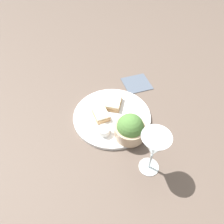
# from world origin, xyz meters

# --- Properties ---
(ground_plane) EXTENTS (4.00, 4.00, 0.00)m
(ground_plane) POSITION_xyz_m (0.00, 0.00, 0.00)
(ground_plane) COLOR brown
(dinner_plate) EXTENTS (0.31, 0.31, 0.01)m
(dinner_plate) POSITION_xyz_m (0.00, 0.00, 0.01)
(dinner_plate) COLOR white
(dinner_plate) RESTS_ON ground_plane
(salad_bowl) EXTENTS (0.11, 0.11, 0.10)m
(salad_bowl) POSITION_xyz_m (0.11, 0.02, 0.05)
(salad_bowl) COLOR tan
(salad_bowl) RESTS_ON dinner_plate
(sauce_ramekin) EXTENTS (0.04, 0.04, 0.03)m
(sauce_ramekin) POSITION_xyz_m (0.07, -0.06, 0.03)
(sauce_ramekin) COLOR white
(sauce_ramekin) RESTS_ON dinner_plate
(cheese_toast_near) EXTENTS (0.10, 0.10, 0.03)m
(cheese_toast_near) POSITION_xyz_m (-0.05, 0.03, 0.03)
(cheese_toast_near) COLOR tan
(cheese_toast_near) RESTS_ON dinner_plate
(cheese_toast_far) EXTENTS (0.07, 0.05, 0.03)m
(cheese_toast_far) POSITION_xyz_m (-0.01, -0.04, 0.03)
(cheese_toast_far) COLOR tan
(cheese_toast_far) RESTS_ON dinner_plate
(wine_glass) EXTENTS (0.09, 0.09, 0.18)m
(wine_glass) POSITION_xyz_m (0.25, 0.03, 0.13)
(wine_glass) COLOR silver
(wine_glass) RESTS_ON ground_plane
(napkin) EXTENTS (0.12, 0.13, 0.01)m
(napkin) POSITION_xyz_m (-0.15, 0.18, 0.00)
(napkin) COLOR #4C5666
(napkin) RESTS_ON ground_plane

